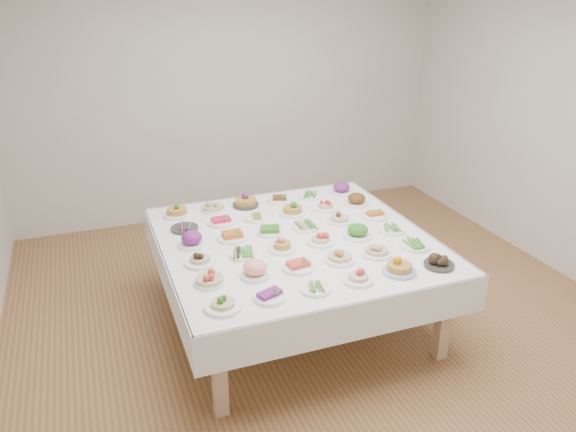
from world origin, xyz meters
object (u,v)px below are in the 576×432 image
object	(u,v)px
display_table	(295,246)
dish_35	(341,187)
dish_0	(223,300)
dish_18	(192,240)

from	to	relation	value
display_table	dish_35	bearing A→B (deg)	44.96
dish_0	dish_18	world-z (taller)	dish_0
dish_35	dish_0	bearing A→B (deg)	-134.93
dish_18	dish_35	distance (m)	1.67
dish_35	dish_18	bearing A→B (deg)	-158.17
dish_0	display_table	bearing A→B (deg)	45.19
dish_0	dish_35	bearing A→B (deg)	45.07
display_table	dish_18	world-z (taller)	dish_18
display_table	dish_18	bearing A→B (deg)	169.02
display_table	dish_35	xyz separation A→B (m)	(0.77, 0.77, 0.13)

